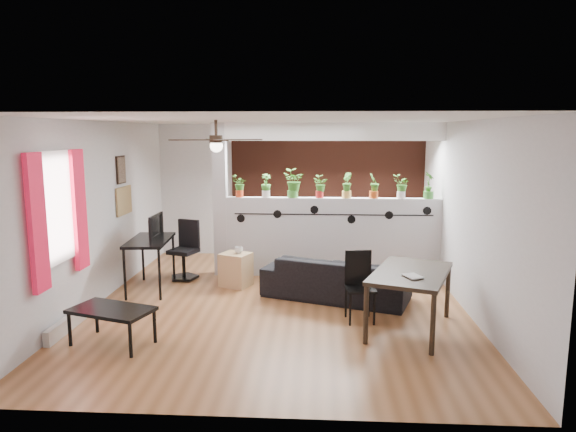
{
  "coord_description": "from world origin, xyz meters",
  "views": [
    {
      "loc": [
        0.55,
        -7.07,
        2.44
      ],
      "look_at": [
        0.1,
        0.6,
        1.18
      ],
      "focal_mm": 32.0,
      "sensor_mm": 36.0,
      "label": 1
    }
  ],
  "objects_px": {
    "potted_plant_0": "(239,185)",
    "dining_table": "(411,278)",
    "potted_plant_6": "(401,186)",
    "potted_plant_4": "(347,185)",
    "potted_plant_5": "(374,185)",
    "folding_chair": "(359,279)",
    "potted_plant_2": "(293,182)",
    "coffee_table": "(112,312)",
    "potted_plant_7": "(429,184)",
    "cup": "(239,250)",
    "office_chair": "(185,254)",
    "potted_plant_1": "(266,185)",
    "computer_desk": "(150,244)",
    "cube_shelf": "(236,270)",
    "potted_plant_3": "(320,186)",
    "sofa": "(336,279)",
    "ceiling_fan": "(216,142)"
  },
  "relations": [
    {
      "from": "potted_plant_0",
      "to": "dining_table",
      "type": "distance_m",
      "value": 3.55
    },
    {
      "from": "potted_plant_6",
      "to": "potted_plant_4",
      "type": "bearing_deg",
      "value": -180.0
    },
    {
      "from": "potted_plant_0",
      "to": "potted_plant_6",
      "type": "xyz_separation_m",
      "value": [
        2.71,
        0.0,
        0.01
      ]
    },
    {
      "from": "potted_plant_5",
      "to": "folding_chair",
      "type": "xyz_separation_m",
      "value": [
        -0.38,
        -2.05,
        -1.03
      ]
    },
    {
      "from": "potted_plant_2",
      "to": "coffee_table",
      "type": "xyz_separation_m",
      "value": [
        -1.94,
        -3.05,
        -1.22
      ]
    },
    {
      "from": "potted_plant_7",
      "to": "coffee_table",
      "type": "relative_size",
      "value": 0.43
    },
    {
      "from": "cup",
      "to": "office_chair",
      "type": "bearing_deg",
      "value": 159.25
    },
    {
      "from": "potted_plant_5",
      "to": "potted_plant_1",
      "type": "bearing_deg",
      "value": 180.0
    },
    {
      "from": "cup",
      "to": "dining_table",
      "type": "distance_m",
      "value": 2.95
    },
    {
      "from": "cup",
      "to": "computer_desk",
      "type": "relative_size",
      "value": 0.11
    },
    {
      "from": "potted_plant_2",
      "to": "folding_chair",
      "type": "xyz_separation_m",
      "value": [
        0.97,
        -2.05,
        -1.07
      ]
    },
    {
      "from": "cube_shelf",
      "to": "dining_table",
      "type": "relative_size",
      "value": 0.34
    },
    {
      "from": "potted_plant_3",
      "to": "potted_plant_4",
      "type": "relative_size",
      "value": 0.89
    },
    {
      "from": "potted_plant_0",
      "to": "potted_plant_4",
      "type": "relative_size",
      "value": 0.88
    },
    {
      "from": "potted_plant_5",
      "to": "sofa",
      "type": "xyz_separation_m",
      "value": [
        -0.65,
        -1.19,
        -1.28
      ]
    },
    {
      "from": "potted_plant_1",
      "to": "cube_shelf",
      "type": "height_order",
      "value": "potted_plant_1"
    },
    {
      "from": "ceiling_fan",
      "to": "potted_plant_1",
      "type": "relative_size",
      "value": 3.02
    },
    {
      "from": "potted_plant_3",
      "to": "office_chair",
      "type": "height_order",
      "value": "potted_plant_3"
    },
    {
      "from": "potted_plant_4",
      "to": "potted_plant_6",
      "type": "bearing_deg",
      "value": 0.0
    },
    {
      "from": "computer_desk",
      "to": "office_chair",
      "type": "distance_m",
      "value": 0.8
    },
    {
      "from": "ceiling_fan",
      "to": "potted_plant_1",
      "type": "bearing_deg",
      "value": 75.32
    },
    {
      "from": "potted_plant_2",
      "to": "coffee_table",
      "type": "relative_size",
      "value": 0.46
    },
    {
      "from": "cube_shelf",
      "to": "coffee_table",
      "type": "height_order",
      "value": "cube_shelf"
    },
    {
      "from": "potted_plant_1",
      "to": "cube_shelf",
      "type": "bearing_deg",
      "value": -121.99
    },
    {
      "from": "potted_plant_0",
      "to": "potted_plant_5",
      "type": "relative_size",
      "value": 0.9
    },
    {
      "from": "office_chair",
      "to": "coffee_table",
      "type": "height_order",
      "value": "office_chair"
    },
    {
      "from": "potted_plant_4",
      "to": "potted_plant_5",
      "type": "bearing_deg",
      "value": 0.0
    },
    {
      "from": "potted_plant_5",
      "to": "dining_table",
      "type": "distance_m",
      "value": 2.56
    },
    {
      "from": "potted_plant_4",
      "to": "office_chair",
      "type": "relative_size",
      "value": 0.44
    },
    {
      "from": "ceiling_fan",
      "to": "potted_plant_0",
      "type": "bearing_deg",
      "value": 89.36
    },
    {
      "from": "potted_plant_6",
      "to": "cube_shelf",
      "type": "xyz_separation_m",
      "value": [
        -2.68,
        -0.68,
        -1.29
      ]
    },
    {
      "from": "potted_plant_5",
      "to": "potted_plant_6",
      "type": "xyz_separation_m",
      "value": [
        0.45,
        0.0,
        -0.01
      ]
    },
    {
      "from": "potted_plant_7",
      "to": "computer_desk",
      "type": "height_order",
      "value": "potted_plant_7"
    },
    {
      "from": "dining_table",
      "to": "potted_plant_4",
      "type": "bearing_deg",
      "value": 105.71
    },
    {
      "from": "potted_plant_6",
      "to": "folding_chair",
      "type": "distance_m",
      "value": 2.44
    },
    {
      "from": "potted_plant_3",
      "to": "coffee_table",
      "type": "bearing_deg",
      "value": -128.11
    },
    {
      "from": "coffee_table",
      "to": "dining_table",
      "type": "bearing_deg",
      "value": 10.62
    },
    {
      "from": "potted_plant_5",
      "to": "ceiling_fan",
      "type": "bearing_deg",
      "value": -141.67
    },
    {
      "from": "potted_plant_4",
      "to": "potted_plant_7",
      "type": "bearing_deg",
      "value": 0.0
    },
    {
      "from": "cup",
      "to": "dining_table",
      "type": "xyz_separation_m",
      "value": [
        2.4,
        -1.71,
        0.08
      ]
    },
    {
      "from": "potted_plant_7",
      "to": "cube_shelf",
      "type": "height_order",
      "value": "potted_plant_7"
    },
    {
      "from": "potted_plant_2",
      "to": "cube_shelf",
      "type": "xyz_separation_m",
      "value": [
        -0.88,
        -0.68,
        -1.34
      ]
    },
    {
      "from": "cube_shelf",
      "to": "dining_table",
      "type": "xyz_separation_m",
      "value": [
        2.45,
        -1.71,
        0.4
      ]
    },
    {
      "from": "potted_plant_0",
      "to": "cup",
      "type": "distance_m",
      "value": 1.18
    },
    {
      "from": "coffee_table",
      "to": "potted_plant_3",
      "type": "bearing_deg",
      "value": 51.89
    },
    {
      "from": "potted_plant_1",
      "to": "computer_desk",
      "type": "distance_m",
      "value": 2.13
    },
    {
      "from": "potted_plant_4",
      "to": "cube_shelf",
      "type": "bearing_deg",
      "value": -159.09
    },
    {
      "from": "ceiling_fan",
      "to": "potted_plant_4",
      "type": "relative_size",
      "value": 2.8
    },
    {
      "from": "potted_plant_2",
      "to": "cube_shelf",
      "type": "relative_size",
      "value": 0.91
    },
    {
      "from": "sofa",
      "to": "dining_table",
      "type": "relative_size",
      "value": 1.28
    }
  ]
}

